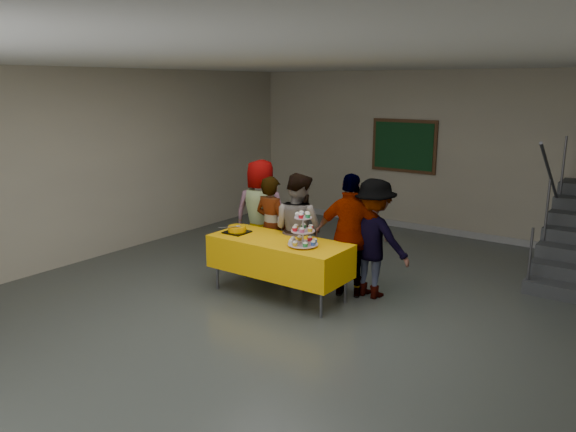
# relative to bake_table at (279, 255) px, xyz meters

# --- Properties ---
(room_shell) EXTENTS (10.00, 10.04, 3.02)m
(room_shell) POSITION_rel_bake_table_xyz_m (0.56, -0.63, 1.57)
(room_shell) COLOR #4C514C
(room_shell) RESTS_ON ground
(bake_table) EXTENTS (1.88, 0.78, 0.77)m
(bake_table) POSITION_rel_bake_table_xyz_m (0.00, 0.00, 0.00)
(bake_table) COLOR #595960
(bake_table) RESTS_ON ground
(cupcake_stand) EXTENTS (0.38, 0.38, 0.44)m
(cupcake_stand) POSITION_rel_bake_table_xyz_m (0.42, -0.07, 0.39)
(cupcake_stand) COLOR silver
(cupcake_stand) RESTS_ON bake_table
(bear_cake) EXTENTS (0.32, 0.36, 0.12)m
(bear_cake) POSITION_rel_bake_table_xyz_m (-0.68, -0.05, 0.27)
(bear_cake) COLOR black
(bear_cake) RESTS_ON bake_table
(schoolchild_a) EXTENTS (0.95, 0.79, 1.67)m
(schoolchild_a) POSITION_rel_bake_table_xyz_m (-0.93, 0.79, 0.28)
(schoolchild_a) COLOR slate
(schoolchild_a) RESTS_ON ground
(schoolchild_b) EXTENTS (0.56, 0.39, 1.48)m
(schoolchild_b) POSITION_rel_bake_table_xyz_m (-0.57, 0.58, 0.18)
(schoolchild_b) COLOR slate
(schoolchild_b) RESTS_ON ground
(schoolchild_c) EXTENTS (0.82, 0.67, 1.58)m
(schoolchild_c) POSITION_rel_bake_table_xyz_m (-0.05, 0.51, 0.23)
(schoolchild_c) COLOR slate
(schoolchild_c) RESTS_ON ground
(schoolchild_d) EXTENTS (1.04, 0.68, 1.64)m
(schoolchild_d) POSITION_rel_bake_table_xyz_m (0.75, 0.57, 0.26)
(schoolchild_d) COLOR slate
(schoolchild_d) RESTS_ON ground
(schoolchild_e) EXTENTS (1.06, 0.66, 1.57)m
(schoolchild_e) POSITION_rel_bake_table_xyz_m (1.00, 0.72, 0.23)
(schoolchild_e) COLOR slate
(schoolchild_e) RESTS_ON ground
(noticeboard) EXTENTS (1.30, 0.05, 1.00)m
(noticeboard) POSITION_rel_bake_table_xyz_m (-0.23, 4.31, 1.04)
(noticeboard) COLOR #472B16
(noticeboard) RESTS_ON ground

